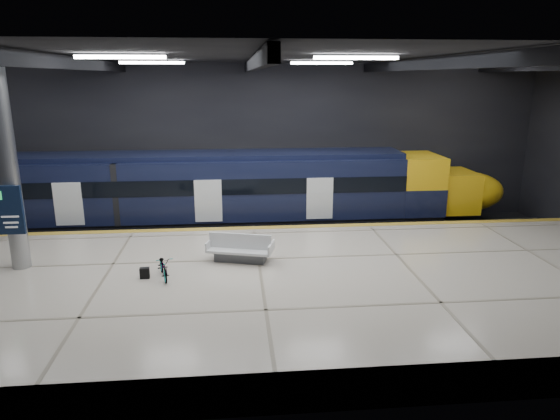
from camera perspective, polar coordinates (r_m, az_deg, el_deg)
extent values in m
plane|color=black|center=(19.03, -2.61, -7.66)|extent=(30.00, 30.00, 0.00)
cube|color=black|center=(25.78, -3.61, 7.55)|extent=(30.00, 0.10, 8.00)
cube|color=black|center=(10.14, -0.62, -4.14)|extent=(30.00, 0.10, 8.00)
cube|color=black|center=(17.58, -2.93, 17.18)|extent=(30.00, 16.00, 0.10)
cube|color=black|center=(18.31, -22.75, 15.21)|extent=(0.25, 16.00, 0.40)
cube|color=black|center=(17.57, -2.92, 16.36)|extent=(0.25, 16.00, 0.40)
cube|color=black|center=(18.82, 16.40, 15.71)|extent=(0.25, 16.00, 0.40)
cube|color=white|center=(15.89, -17.77, 16.32)|extent=(2.60, 0.18, 0.10)
cube|color=white|center=(16.01, 8.69, 16.82)|extent=(2.60, 0.18, 0.10)
cube|color=white|center=(21.79, -14.42, 16.01)|extent=(2.60, 0.18, 0.10)
cube|color=white|center=(21.89, 4.79, 16.40)|extent=(2.60, 0.18, 0.10)
cube|color=white|center=(24.11, 22.03, 15.27)|extent=(2.60, 0.18, 0.10)
cube|color=beige|center=(16.52, -2.19, -9.22)|extent=(30.00, 11.00, 1.10)
cube|color=gold|center=(21.24, -3.01, -2.05)|extent=(30.00, 0.40, 0.01)
cube|color=gray|center=(23.49, -3.19, -3.00)|extent=(30.00, 0.08, 0.16)
cube|color=gray|center=(24.86, -3.33, -1.97)|extent=(30.00, 0.08, 0.16)
cube|color=black|center=(24.38, -14.98, -1.66)|extent=(24.00, 2.58, 0.80)
cube|color=black|center=(23.95, -15.27, 2.41)|extent=(24.00, 2.80, 2.75)
cube|color=black|center=(23.68, -15.52, 5.94)|extent=(24.00, 2.30, 0.24)
cube|color=black|center=(22.54, -15.90, 2.31)|extent=(24.00, 0.04, 0.70)
cube|color=white|center=(22.31, -8.20, 1.03)|extent=(1.20, 0.05, 1.90)
cube|color=yellow|center=(25.19, 15.31, 3.01)|extent=(2.00, 2.80, 2.75)
ellipsoid|color=yellow|center=(26.31, 20.55, 2.02)|extent=(3.60, 2.52, 1.90)
cube|color=black|center=(25.26, 15.98, 3.40)|extent=(1.60, 2.38, 0.80)
cube|color=#595B60|center=(17.51, -4.54, -5.31)|extent=(1.84, 1.00, 0.33)
cube|color=silver|center=(17.42, -4.56, -4.53)|extent=(2.36, 1.49, 0.09)
cube|color=silver|center=(17.32, -4.58, -3.57)|extent=(2.13, 0.68, 0.55)
cube|color=silver|center=(17.68, -8.01, -3.88)|extent=(0.32, 0.91, 0.33)
cube|color=silver|center=(17.14, -1.01, -4.35)|extent=(0.32, 0.91, 0.33)
imported|color=#99999E|center=(16.40, -13.18, -6.29)|extent=(0.86, 1.54, 0.76)
cube|color=black|center=(16.57, -15.21, -6.97)|extent=(0.31, 0.19, 0.35)
cylinder|color=#9EA0A5|center=(18.26, -28.65, 4.42)|extent=(0.60, 0.60, 6.90)
cube|color=#0E1B36|center=(18.14, -28.62, -0.01)|extent=(0.90, 0.12, 1.60)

